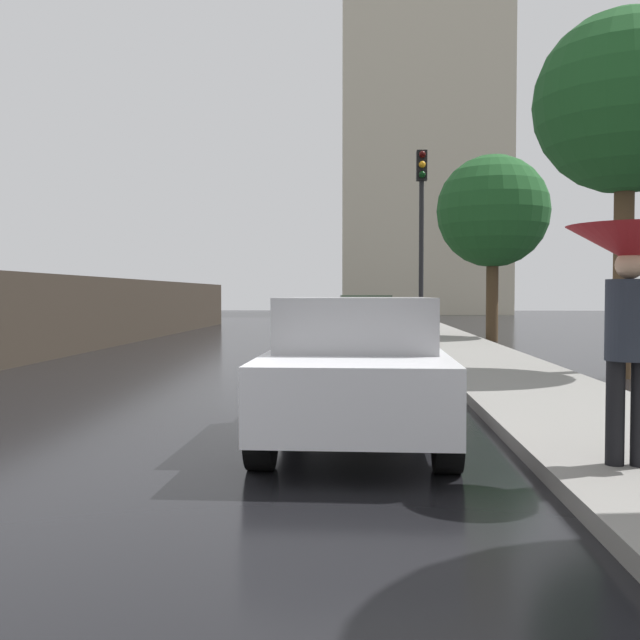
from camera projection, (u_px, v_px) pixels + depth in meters
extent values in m
cube|color=slate|center=(365.00, 320.00, 22.77)|extent=(1.96, 4.13, 0.64)
cube|color=#4D5C49|center=(365.00, 303.00, 22.67)|extent=(1.63, 1.79, 0.48)
cylinder|color=black|center=(339.00, 328.00, 24.12)|extent=(0.25, 0.62, 0.61)
cylinder|color=black|center=(387.00, 328.00, 24.11)|extent=(0.25, 0.62, 0.61)
cylinder|color=black|center=(340.00, 333.00, 21.45)|extent=(0.25, 0.62, 0.61)
cylinder|color=black|center=(395.00, 333.00, 21.44)|extent=(0.25, 0.62, 0.61)
cube|color=silver|center=(356.00, 379.00, 7.13)|extent=(1.69, 3.87, 0.61)
cube|color=gray|center=(357.00, 322.00, 7.21)|extent=(1.47, 2.12, 0.50)
cylinder|color=black|center=(294.00, 391.00, 8.46)|extent=(0.23, 0.61, 0.60)
cylinder|color=black|center=(424.00, 393.00, 8.35)|extent=(0.23, 0.61, 0.60)
cylinder|color=black|center=(261.00, 433.00, 5.92)|extent=(0.23, 0.61, 0.60)
cylinder|color=black|center=(447.00, 436.00, 5.82)|extent=(0.23, 0.61, 0.60)
cylinder|color=black|center=(615.00, 413.00, 5.48)|extent=(0.14, 0.14, 0.80)
cylinder|color=black|center=(640.00, 414.00, 5.45)|extent=(0.14, 0.14, 0.80)
cylinder|color=#232833|center=(629.00, 320.00, 5.44)|extent=(0.35, 0.35, 0.62)
sphere|color=tan|center=(630.00, 265.00, 5.43)|extent=(0.22, 0.22, 0.22)
cylinder|color=#4C4C51|center=(630.00, 277.00, 5.43)|extent=(0.02, 0.02, 0.78)
cone|color=maroon|center=(630.00, 244.00, 5.42)|extent=(0.94, 0.94, 0.28)
cylinder|color=black|center=(421.00, 263.00, 18.23)|extent=(0.12, 0.12, 4.17)
cube|color=black|center=(422.00, 166.00, 18.15)|extent=(0.26, 0.26, 0.75)
sphere|color=#360503|center=(422.00, 154.00, 17.97)|extent=(0.17, 0.17, 0.17)
sphere|color=orange|center=(422.00, 164.00, 17.97)|extent=(0.17, 0.17, 0.17)
sphere|color=black|center=(422.00, 174.00, 17.98)|extent=(0.17, 0.17, 0.17)
cylinder|color=#4C3823|center=(492.00, 296.00, 22.16)|extent=(0.37, 0.37, 2.79)
sphere|color=#1E5123|center=(493.00, 211.00, 22.07)|extent=(3.44, 3.44, 3.44)
cylinder|color=#4C3823|center=(623.00, 273.00, 12.29)|extent=(0.33, 0.33, 3.62)
sphere|color=#1E5123|center=(626.00, 102.00, 12.18)|extent=(3.07, 3.07, 3.07)
cube|color=beige|center=(423.00, 167.00, 55.45)|extent=(12.06, 11.80, 22.47)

